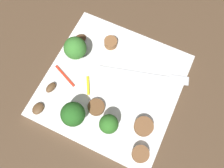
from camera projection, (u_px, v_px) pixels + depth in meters
ground_plane at (112, 86)px, 0.48m from camera, size 1.40×1.40×0.00m
plate at (112, 85)px, 0.47m from camera, size 0.26×0.26×0.01m
fork at (150, 75)px, 0.47m from camera, size 0.18×0.06×0.00m
broccoli_floret_0 at (75, 48)px, 0.45m from camera, size 0.04×0.04×0.06m
broccoli_floret_1 at (73, 114)px, 0.41m from camera, size 0.04×0.04×0.06m
broccoli_floret_2 at (109, 124)px, 0.41m from camera, size 0.03×0.03×0.05m
sausage_slice_0 at (96, 107)px, 0.45m from camera, size 0.05×0.05×0.01m
sausage_slice_1 at (111, 43)px, 0.49m from camera, size 0.04×0.04×0.02m
sausage_slice_2 at (144, 126)px, 0.43m from camera, size 0.05×0.05×0.01m
sausage_slice_3 at (140, 154)px, 0.41m from camera, size 0.04×0.04×0.02m
mushroom_0 at (80, 39)px, 0.50m from camera, size 0.03×0.04×0.01m
mushroom_1 at (51, 87)px, 0.46m from camera, size 0.02×0.03×0.01m
mushroom_2 at (38, 109)px, 0.45m from camera, size 0.02×0.03×0.01m
pepper_strip_0 at (88, 85)px, 0.46m from camera, size 0.02×0.03×0.00m
pepper_strip_2 at (65, 76)px, 0.47m from camera, size 0.06×0.03×0.00m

